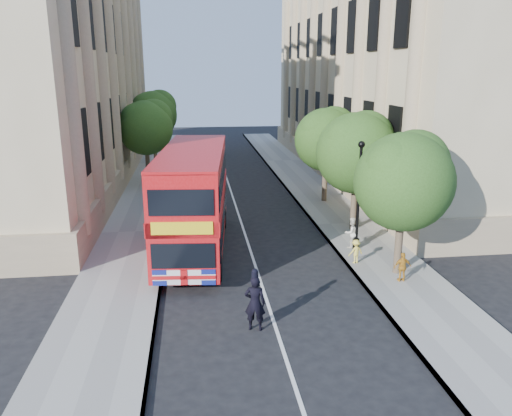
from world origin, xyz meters
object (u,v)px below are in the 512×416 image
object	(u,v)px
double_decker_bus	(194,197)
box_van	(189,182)
woman_pedestrian	(352,233)
police_constable	(255,303)
lamp_post	(358,200)

from	to	relation	value
double_decker_bus	box_van	world-z (taller)	double_decker_bus
double_decker_bus	woman_pedestrian	bearing A→B (deg)	-1.79
police_constable	box_van	bearing A→B (deg)	-69.37
lamp_post	woman_pedestrian	size ratio (longest dim) A/B	3.45
lamp_post	double_decker_bus	bearing A→B (deg)	171.79
box_van	double_decker_bus	bearing A→B (deg)	-82.15
police_constable	lamp_post	bearing A→B (deg)	-116.80
double_decker_bus	woman_pedestrian	world-z (taller)	double_decker_bus
lamp_post	woman_pedestrian	world-z (taller)	lamp_post
double_decker_bus	box_van	bearing A→B (deg)	97.15
woman_pedestrian	police_constable	bearing A→B (deg)	35.21
box_van	police_constable	xyz separation A→B (m)	(2.21, -16.94, -0.38)
double_decker_bus	police_constable	xyz separation A→B (m)	(1.90, -7.89, -1.68)
lamp_post	police_constable	bearing A→B (deg)	-130.02
lamp_post	box_van	xyz separation A→B (m)	(-7.91, 10.15, -1.17)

